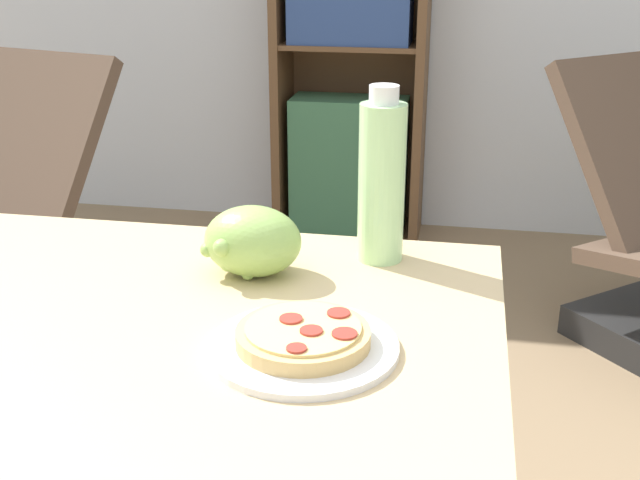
% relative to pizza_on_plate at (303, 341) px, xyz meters
% --- Properties ---
extents(dining_table, '(1.02, 0.87, 0.75)m').
position_rel_pizza_on_plate_xyz_m(dining_table, '(-0.26, -0.02, -0.13)').
color(dining_table, '#D1B27F').
rests_on(dining_table, ground_plane).
extents(pizza_on_plate, '(0.24, 0.24, 0.04)m').
position_rel_pizza_on_plate_xyz_m(pizza_on_plate, '(0.00, 0.00, 0.00)').
color(pizza_on_plate, white).
rests_on(pizza_on_plate, dining_table).
extents(grape_bunch, '(0.15, 0.13, 0.11)m').
position_rel_pizza_on_plate_xyz_m(grape_bunch, '(-0.12, 0.22, 0.04)').
color(grape_bunch, '#93BC5B').
rests_on(grape_bunch, dining_table).
extents(drink_bottle, '(0.07, 0.07, 0.28)m').
position_rel_pizza_on_plate_xyz_m(drink_bottle, '(0.06, 0.32, 0.12)').
color(drink_bottle, '#B7EAA3').
rests_on(drink_bottle, dining_table).
extents(bookshelf, '(0.62, 0.32, 1.63)m').
position_rel_pizza_on_plate_xyz_m(bookshelf, '(-0.29, 2.41, -0.02)').
color(bookshelf, brown).
rests_on(bookshelf, ground_plane).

